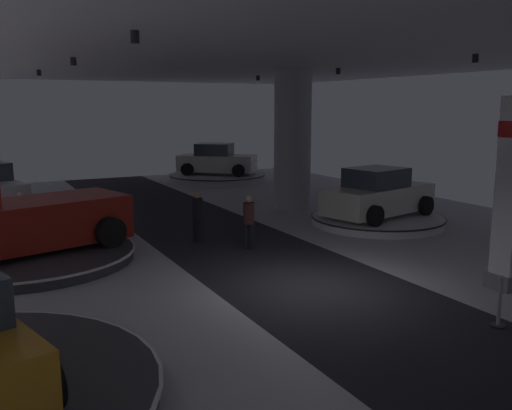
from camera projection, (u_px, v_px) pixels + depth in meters
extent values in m
cube|color=#B2B2B7|center=(316.00, 289.00, 12.74)|extent=(24.00, 44.00, 0.05)
cube|color=#232328|center=(316.00, 287.00, 12.73)|extent=(4.40, 44.00, 0.01)
cube|color=silver|center=(321.00, 37.00, 11.76)|extent=(24.00, 44.00, 0.10)
cylinder|color=black|center=(135.00, 37.00, 9.82)|extent=(0.16, 0.16, 0.22)
cylinder|color=black|center=(73.00, 61.00, 15.25)|extent=(0.16, 0.16, 0.22)
cylinder|color=black|center=(39.00, 73.00, 20.51)|extent=(0.16, 0.16, 0.22)
cylinder|color=black|center=(475.00, 58.00, 14.27)|extent=(0.16, 0.16, 0.22)
cylinder|color=black|center=(338.00, 71.00, 19.54)|extent=(0.16, 0.16, 0.22)
cylinder|color=black|center=(258.00, 78.00, 24.39)|extent=(0.16, 0.16, 0.22)
cylinder|color=#ADADB2|center=(293.00, 140.00, 22.28)|extent=(1.49, 1.49, 5.50)
cylinder|color=black|center=(48.00, 385.00, 6.99)|extent=(0.39, 0.71, 0.68)
cylinder|color=black|center=(28.00, 201.00, 20.06)|extent=(0.39, 0.71, 0.68)
cylinder|color=black|center=(1.00, 192.00, 22.13)|extent=(0.39, 0.71, 0.68)
sphere|color=white|center=(19.00, 195.00, 19.20)|extent=(0.18, 0.18, 0.18)
cylinder|color=#333338|center=(27.00, 256.00, 14.81)|extent=(5.56, 5.57, 0.30)
cylinder|color=white|center=(27.00, 252.00, 14.79)|extent=(5.68, 5.68, 0.05)
cube|color=maroon|center=(25.00, 224.00, 14.66)|extent=(5.67, 3.46, 1.20)
cylinder|color=black|center=(111.00, 232.00, 15.12)|extent=(0.88, 0.50, 0.84)
cylinder|color=black|center=(72.00, 220.00, 16.81)|extent=(0.88, 0.50, 0.84)
cylinder|color=silver|center=(377.00, 220.00, 19.50)|extent=(4.57, 4.57, 0.30)
cylinder|color=black|center=(377.00, 217.00, 19.48)|extent=(4.66, 4.66, 0.05)
cube|color=silver|center=(378.00, 199.00, 19.37)|extent=(4.49, 2.67, 0.90)
cube|color=#2D3842|center=(376.00, 178.00, 19.14)|extent=(2.20, 1.94, 0.70)
cylinder|color=black|center=(380.00, 199.00, 21.07)|extent=(0.71, 0.36, 0.68)
cylinder|color=black|center=(426.00, 206.00, 19.57)|extent=(0.71, 0.36, 0.68)
cylinder|color=black|center=(329.00, 207.00, 19.26)|extent=(0.71, 0.36, 0.68)
cylinder|color=black|center=(375.00, 216.00, 17.76)|extent=(0.71, 0.36, 0.68)
sphere|color=white|center=(402.00, 189.00, 21.03)|extent=(0.18, 0.18, 0.18)
sphere|color=white|center=(424.00, 192.00, 20.28)|extent=(0.18, 0.18, 0.18)
cylinder|color=#B7B7BC|center=(217.00, 177.00, 30.97)|extent=(5.24, 5.24, 0.36)
cylinder|color=black|center=(217.00, 175.00, 30.94)|extent=(5.34, 5.34, 0.05)
cube|color=silver|center=(217.00, 163.00, 30.83)|extent=(4.41, 4.01, 0.90)
cube|color=#2D3842|center=(214.00, 150.00, 30.72)|extent=(2.46, 2.40, 0.70)
cylinder|color=black|center=(246.00, 167.00, 31.58)|extent=(0.67, 0.59, 0.68)
cylinder|color=black|center=(238.00, 171.00, 29.65)|extent=(0.67, 0.59, 0.68)
cylinder|color=black|center=(198.00, 166.00, 32.10)|extent=(0.67, 0.59, 0.68)
cylinder|color=black|center=(187.00, 169.00, 30.17)|extent=(0.67, 0.59, 0.68)
sphere|color=white|center=(255.00, 161.00, 30.91)|extent=(0.18, 0.18, 0.18)
sphere|color=white|center=(252.00, 163.00, 29.95)|extent=(0.18, 0.18, 0.18)
cylinder|color=black|center=(195.00, 229.00, 16.90)|extent=(0.14, 0.14, 0.80)
cylinder|color=black|center=(201.00, 230.00, 16.87)|extent=(0.14, 0.14, 0.80)
cylinder|color=black|center=(197.00, 208.00, 16.77)|extent=(0.32, 0.32, 0.62)
sphere|color=tan|center=(197.00, 195.00, 16.69)|extent=(0.22, 0.22, 0.22)
cylinder|color=black|center=(252.00, 236.00, 16.10)|extent=(0.14, 0.14, 0.80)
cylinder|color=black|center=(246.00, 235.00, 16.16)|extent=(0.14, 0.14, 0.80)
cylinder|color=#472323|center=(249.00, 213.00, 16.01)|extent=(0.32, 0.32, 0.62)
sphere|color=tan|center=(249.00, 199.00, 15.94)|extent=(0.22, 0.22, 0.22)
cylinder|color=#333338|center=(498.00, 326.00, 10.48)|extent=(0.28, 0.28, 0.04)
cylinder|color=#B2B2B7|center=(500.00, 303.00, 10.40)|extent=(0.07, 0.07, 0.96)
sphere|color=#B2B2B7|center=(502.00, 278.00, 10.31)|extent=(0.10, 0.10, 0.10)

